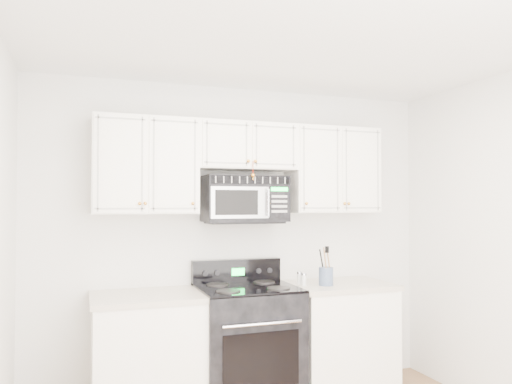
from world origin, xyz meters
name	(u,v)px	position (x,y,z in m)	size (l,w,h in m)	color
room	(336,259)	(0.00, 0.00, 1.30)	(3.51, 3.51, 2.61)	olive
base_cabinet_left	(149,360)	(-0.80, 1.44, 0.43)	(0.86, 0.65, 0.92)	white
base_cabinet_right	(339,341)	(0.80, 1.44, 0.43)	(0.86, 0.65, 0.92)	white
range	(247,343)	(-0.03, 1.42, 0.48)	(0.77, 0.70, 1.12)	black
upper_cabinets	(245,164)	(0.00, 1.58, 1.93)	(2.44, 0.37, 0.75)	white
microwave	(245,199)	(0.00, 1.57, 1.64)	(0.69, 0.39, 0.38)	black
utensil_crock	(326,276)	(0.63, 1.35, 1.00)	(0.12, 0.12, 0.32)	#4C6079
shaker_salt	(300,278)	(0.45, 1.48, 0.97)	(0.04, 0.04, 0.11)	silver
shaker_pepper	(304,279)	(0.46, 1.41, 0.97)	(0.04, 0.04, 0.10)	silver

